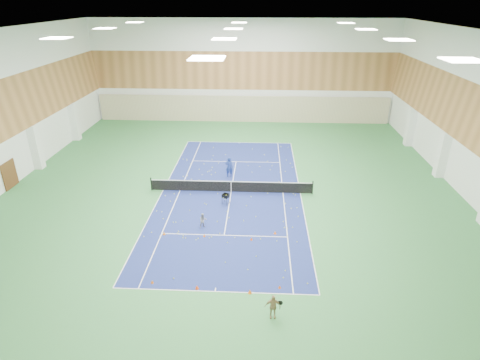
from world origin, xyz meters
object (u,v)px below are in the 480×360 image
child_court (203,220)px  ball_cart (226,199)px  child_apron (273,306)px  tennis_net (231,186)px  coach (229,167)px

child_court → ball_cart: (1.23, 3.41, -0.11)m
child_apron → ball_cart: size_ratio=1.59×
tennis_net → coach: 3.00m
tennis_net → child_apron: size_ratio=9.75×
child_apron → child_court: bearing=116.9°
child_court → ball_cart: child_court is taller
tennis_net → coach: (-0.38, 2.96, 0.36)m
coach → child_apron: 16.86m
child_court → child_apron: child_apron is taller
tennis_net → child_apron: 13.89m
child_apron → ball_cart: (-3.24, 11.52, -0.24)m
tennis_net → child_apron: child_apron is taller
tennis_net → child_court: 5.65m
ball_cart → child_apron: bearing=-50.0°
coach → ball_cart: 5.02m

